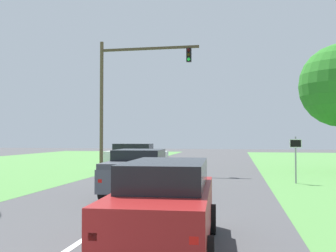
% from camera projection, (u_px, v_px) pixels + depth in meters
% --- Properties ---
extents(ground_plane, '(120.00, 120.00, 0.00)m').
position_uv_depth(ground_plane, '(148.00, 197.00, 14.96)').
color(ground_plane, '#424244').
extents(red_suv_near, '(2.24, 4.87, 1.85)m').
position_uv_depth(red_suv_near, '(166.00, 203.00, 7.98)').
color(red_suv_near, maroon).
rests_on(red_suv_near, ground_plane).
extents(pickup_truck_lead, '(2.57, 5.70, 1.86)m').
position_uv_depth(pickup_truck_lead, '(140.00, 171.00, 15.44)').
color(pickup_truck_lead, '#4C515B').
rests_on(pickup_truck_lead, ground_plane).
extents(traffic_light, '(6.86, 0.40, 8.94)m').
position_uv_depth(traffic_light, '(124.00, 87.00, 25.76)').
color(traffic_light, brown).
rests_on(traffic_light, ground_plane).
extents(keep_moving_sign, '(0.60, 0.09, 2.39)m').
position_uv_depth(keep_moving_sign, '(296.00, 153.00, 19.29)').
color(keep_moving_sign, gray).
rests_on(keep_moving_sign, ground_plane).
extents(crossing_suv_far, '(4.72, 2.05, 1.85)m').
position_uv_depth(crossing_suv_far, '(135.00, 155.00, 28.87)').
color(crossing_suv_far, silver).
rests_on(crossing_suv_far, ground_plane).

